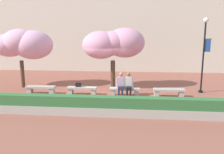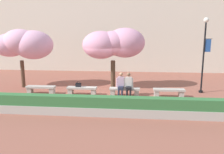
{
  "view_description": "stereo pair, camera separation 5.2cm",
  "coord_description": "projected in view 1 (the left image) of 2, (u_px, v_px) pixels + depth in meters",
  "views": [
    {
      "loc": [
        1.55,
        -11.48,
        3.2
      ],
      "look_at": [
        0.47,
        0.2,
        1.0
      ],
      "focal_mm": 35.0,
      "sensor_mm": 36.0,
      "label": 1
    },
    {
      "loc": [
        1.61,
        -11.48,
        3.2
      ],
      "look_at": [
        0.47,
        0.2,
        1.0
      ],
      "focal_mm": 35.0,
      "sensor_mm": 36.0,
      "label": 2
    }
  ],
  "objects": [
    {
      "name": "ground_plane",
      "position": [
        103.0,
        95.0,
        11.97
      ],
      "size": [
        100.0,
        100.0,
        0.0
      ],
      "primitive_type": "plane",
      "color": "#8E5142"
    },
    {
      "name": "building_facade",
      "position": [
        117.0,
        23.0,
        21.2
      ],
      "size": [
        28.0,
        4.0,
        9.01
      ],
      "primitive_type": "cube",
      "color": "beige",
      "rests_on": "ground"
    },
    {
      "name": "stone_bench_west_end",
      "position": [
        41.0,
        89.0,
        12.23
      ],
      "size": [
        1.63,
        0.42,
        0.45
      ],
      "color": "#ADA89E",
      "rests_on": "ground"
    },
    {
      "name": "stone_bench_near_west",
      "position": [
        82.0,
        90.0,
        12.02
      ],
      "size": [
        1.63,
        0.42,
        0.45
      ],
      "color": "#ADA89E",
      "rests_on": "ground"
    },
    {
      "name": "stone_bench_center",
      "position": [
        125.0,
        91.0,
        11.81
      ],
      "size": [
        1.63,
        0.42,
        0.45
      ],
      "color": "#ADA89E",
      "rests_on": "ground"
    },
    {
      "name": "stone_bench_near_east",
      "position": [
        169.0,
        92.0,
        11.59
      ],
      "size": [
        1.63,
        0.42,
        0.45
      ],
      "color": "#ADA89E",
      "rests_on": "ground"
    },
    {
      "name": "person_seated_left",
      "position": [
        121.0,
        84.0,
        11.7
      ],
      "size": [
        0.51,
        0.69,
        1.29
      ],
      "color": "black",
      "rests_on": "ground"
    },
    {
      "name": "person_seated_right",
      "position": [
        129.0,
        84.0,
        11.66
      ],
      "size": [
        0.51,
        0.7,
        1.29
      ],
      "color": "black",
      "rests_on": "ground"
    },
    {
      "name": "handbag",
      "position": [
        78.0,
        85.0,
        11.98
      ],
      "size": [
        0.3,
        0.15,
        0.34
      ],
      "color": "black",
      "rests_on": "stone_bench_near_west"
    },
    {
      "name": "cherry_tree_main",
      "position": [
        113.0,
        44.0,
        13.32
      ],
      "size": [
        3.79,
        2.55,
        3.71
      ],
      "color": "#473323",
      "rests_on": "ground"
    },
    {
      "name": "cherry_tree_secondary",
      "position": [
        24.0,
        44.0,
        13.53
      ],
      "size": [
        3.62,
        2.49,
        3.63
      ],
      "color": "#513828",
      "rests_on": "ground"
    },
    {
      "name": "lamp_post_with_banner",
      "position": [
        204.0,
        49.0,
        12.14
      ],
      "size": [
        0.54,
        0.28,
        4.2
      ],
      "color": "black",
      "rests_on": "ground"
    },
    {
      "name": "planter_hedge_foreground",
      "position": [
        93.0,
        106.0,
        8.94
      ],
      "size": [
        12.58,
        0.5,
        0.8
      ],
      "color": "#ADA89E",
      "rests_on": "ground"
    }
  ]
}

